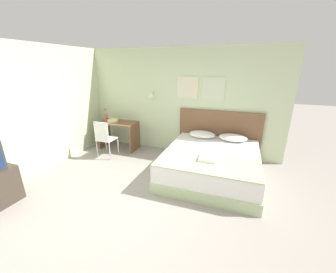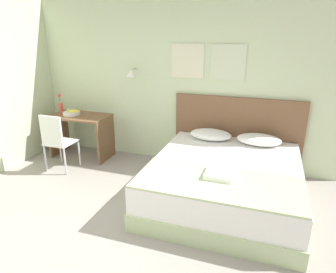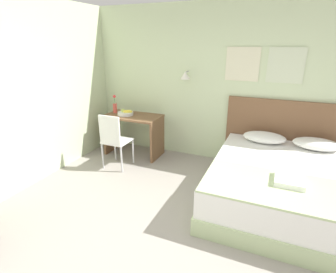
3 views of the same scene
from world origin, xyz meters
TOP-DOWN VIEW (x-y plane):
  - ground_plane at (0.00, 0.00)m, footprint 24.00×24.00m
  - wall_back at (0.01, 2.71)m, footprint 5.42×0.31m
  - bed at (1.18, 1.58)m, footprint 1.88×2.08m
  - headboard at (1.18, 2.65)m, footprint 2.00×0.06m
  - pillow_left at (0.82, 2.38)m, footprint 0.64×0.39m
  - pillow_right at (1.54, 2.38)m, footprint 0.64×0.39m
  - throw_blanket at (1.18, 0.98)m, footprint 1.82×0.83m
  - folded_towel_near_foot at (1.18, 1.13)m, footprint 0.31×0.34m
  - desk at (-1.47, 2.29)m, footprint 1.02×0.58m
  - desk_chair at (-1.46, 1.63)m, footprint 0.41×0.41m
  - fruit_bowl at (-1.61, 2.26)m, footprint 0.29×0.29m
  - flower_vase at (-1.88, 2.33)m, footprint 0.08×0.08m

SIDE VIEW (x-z plane):
  - ground_plane at x=0.00m, z-range 0.00..0.00m
  - bed at x=1.18m, z-range 0.00..0.55m
  - desk at x=-1.47m, z-range 0.14..0.90m
  - desk_chair at x=-1.46m, z-range 0.08..1.02m
  - throw_blanket at x=1.18m, z-range 0.55..0.58m
  - headboard at x=1.18m, z-range 0.00..1.18m
  - folded_towel_near_foot at x=1.18m, z-range 0.58..0.64m
  - pillow_left at x=0.82m, z-range 0.55..0.71m
  - pillow_right at x=1.54m, z-range 0.55..0.71m
  - fruit_bowl at x=-1.61m, z-range 0.74..0.85m
  - flower_vase at x=-1.88m, z-range 0.71..1.05m
  - wall_back at x=0.01m, z-range 0.01..2.66m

